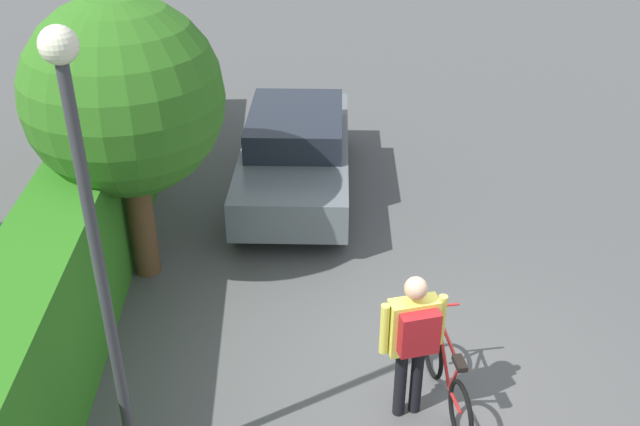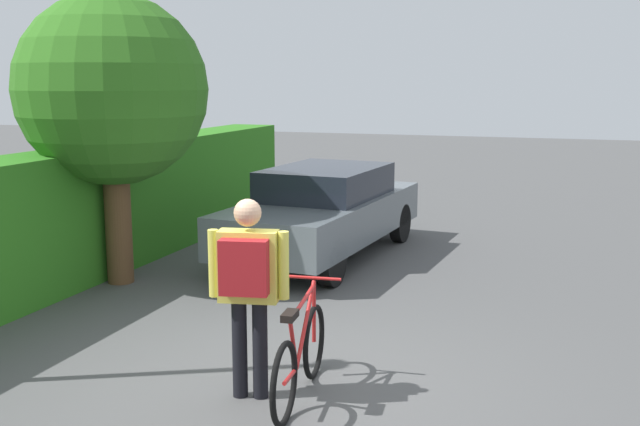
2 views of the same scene
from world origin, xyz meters
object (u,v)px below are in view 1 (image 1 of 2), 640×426
object	(u,v)px
bicycle	(446,376)
person_rider	(413,336)
street_lamp	(91,224)
parked_car_near	(296,151)
tree_kerbside	(124,98)

from	to	relation	value
bicycle	person_rider	bearing A→B (deg)	107.30
bicycle	street_lamp	distance (m)	4.09
bicycle	person_rider	world-z (taller)	person_rider
street_lamp	parked_car_near	bearing A→B (deg)	-16.17
person_rider	tree_kerbside	bearing A→B (deg)	48.17
parked_car_near	person_rider	world-z (taller)	person_rider
parked_car_near	person_rider	distance (m)	5.29
person_rider	parked_car_near	bearing A→B (deg)	11.77
parked_car_near	bicycle	distance (m)	5.27
parked_car_near	tree_kerbside	world-z (taller)	tree_kerbside
parked_car_near	bicycle	world-z (taller)	parked_car_near
person_rider	street_lamp	world-z (taller)	street_lamp
street_lamp	tree_kerbside	distance (m)	3.55
street_lamp	tree_kerbside	world-z (taller)	street_lamp
street_lamp	tree_kerbside	size ratio (longest dim) A/B	1.15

